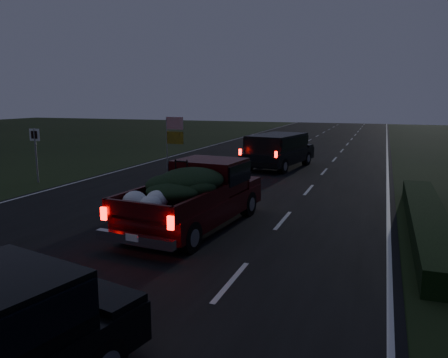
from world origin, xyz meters
The scene contains 6 objects.
ground centered at (0.00, 0.00, 0.00)m, with size 120.00×120.00×0.00m, color black.
road_asphalt centered at (0.00, 0.00, 0.01)m, with size 14.00×120.00×0.02m, color black.
hedge_row centered at (7.80, 3.00, 0.30)m, with size 1.00×10.00×0.60m, color black.
route_sign centered at (-8.50, 5.00, 1.66)m, with size 0.55×0.08×2.50m.
pickup_truck centered at (1.28, 0.93, 1.10)m, with size 2.62×5.77×2.94m.
lead_suv centered at (0.99, 12.83, 1.16)m, with size 3.16×5.66×1.54m.
Camera 1 is at (6.44, -10.70, 3.83)m, focal length 35.00 mm.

